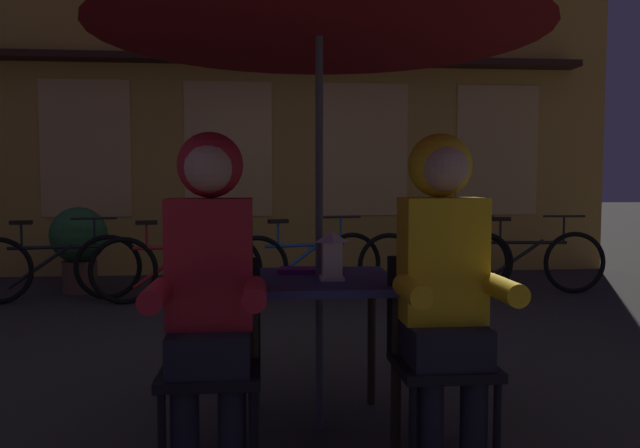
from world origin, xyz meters
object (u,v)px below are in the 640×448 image
object	(u,v)px
chair_right	(439,347)
cafe_table	(319,299)
chair_left	(212,353)
bicycle_nearest	(53,267)
person_right_hooded	(444,266)
lantern	(332,254)
person_left_hooded	(210,269)
book	(299,270)
bicycle_third	(305,264)
bicycle_fourth	(436,262)
bicycle_fifth	(526,261)
bicycle_second	(177,268)
potted_plant	(79,242)

from	to	relation	value
chair_right	cafe_table	bearing A→B (deg)	142.45
chair_left	bicycle_nearest	distance (m)	4.20
bicycle_nearest	person_right_hooded	bearing A→B (deg)	-53.73
lantern	person_right_hooded	size ratio (longest dim) A/B	0.17
chair_left	person_left_hooded	bearing A→B (deg)	-90.00
chair_right	book	distance (m)	0.82
person_right_hooded	cafe_table	bearing A→B (deg)	138.43
person_left_hooded	bicycle_third	distance (m)	3.89
chair_right	person_right_hooded	bearing A→B (deg)	-90.00
cafe_table	bicycle_fourth	world-z (taller)	bicycle_fourth
cafe_table	book	bearing A→B (deg)	118.14
chair_left	bicycle_fifth	xyz separation A→B (m)	(3.01, 3.80, -0.14)
lantern	bicycle_nearest	distance (m)	4.24
person_left_hooded	book	world-z (taller)	person_left_hooded
bicycle_third	person_right_hooded	bearing A→B (deg)	-85.28
chair_left	book	world-z (taller)	chair_left
person_left_hooded	bicycle_fourth	xyz separation A→B (m)	(2.03, 3.85, -0.50)
lantern	book	distance (m)	0.29
chair_left	bicycle_second	world-z (taller)	chair_left
bicycle_nearest	bicycle_fifth	world-z (taller)	same
chair_right	person_left_hooded	xyz separation A→B (m)	(-0.96, -0.06, 0.36)
book	lantern	bearing A→B (deg)	-54.00
cafe_table	bicycle_fifth	xyz separation A→B (m)	(2.53, 3.43, -0.29)
bicycle_fourth	person_left_hooded	bearing A→B (deg)	-117.83
chair_left	person_left_hooded	world-z (taller)	person_left_hooded
bicycle_fourth	book	size ratio (longest dim) A/B	8.40
person_right_hooded	bicycle_fourth	xyz separation A→B (m)	(1.07, 3.85, -0.50)
lantern	bicycle_fourth	size ratio (longest dim) A/B	0.14
cafe_table	chair_right	bearing A→B (deg)	-37.55
chair_right	bicycle_third	distance (m)	3.76
bicycle_third	cafe_table	bearing A→B (deg)	-92.81
cafe_table	bicycle_second	bearing A→B (deg)	108.77
bicycle_third	potted_plant	distance (m)	2.47
person_left_hooded	potted_plant	distance (m)	4.71
bicycle_fifth	chair_right	bearing A→B (deg)	-118.41
potted_plant	bicycle_third	bearing A→B (deg)	-13.26
lantern	bicycle_fifth	xyz separation A→B (m)	(2.48, 3.50, -0.51)
bicycle_second	bicycle_fifth	xyz separation A→B (m)	(3.64, 0.17, 0.00)
lantern	potted_plant	distance (m)	4.63
bicycle_nearest	person_left_hooded	bearing A→B (deg)	-64.22
cafe_table	lantern	bearing A→B (deg)	-55.29
bicycle_fifth	book	world-z (taller)	bicycle_fifth
cafe_table	lantern	distance (m)	0.24
bicycle_second	bicycle_fifth	size ratio (longest dim) A/B	1.00
cafe_table	book	xyz separation A→B (m)	(-0.09, 0.16, 0.11)
bicycle_second	potted_plant	xyz separation A→B (m)	(-1.12, 0.68, 0.20)
bicycle_third	chair_right	bearing A→B (deg)	-85.21
chair_left	bicycle_nearest	world-z (taller)	chair_left
cafe_table	person_left_hooded	world-z (taller)	person_left_hooded
lantern	book	world-z (taller)	lantern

